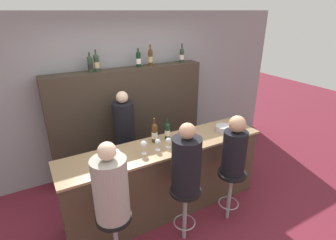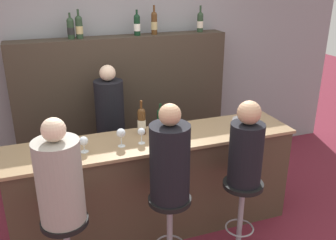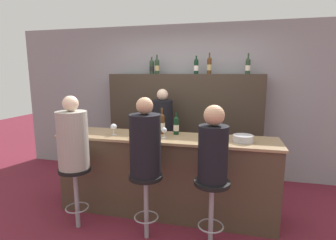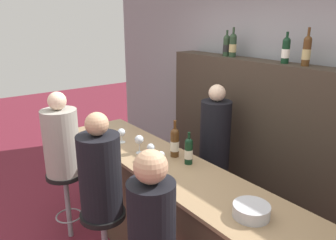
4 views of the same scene
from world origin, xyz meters
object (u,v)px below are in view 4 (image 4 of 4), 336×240
(wine_glass_0, at_px, (121,133))
(guest_seated_middle, at_px, (100,172))
(bartender, at_px, (214,161))
(bar_stool_middle, at_px, (104,230))
(guest_seated_right, at_px, (152,217))
(wine_bottle_backbar_2, at_px, (286,50))
(wine_bottle_backbar_1, at_px, (233,45))
(wine_glass_2, at_px, (151,148))
(guest_seated_left, at_px, (61,140))
(wine_bottle_backbar_0, at_px, (227,45))
(wine_glass_3, at_px, (161,156))
(wine_glass_1, at_px, (139,140))
(bar_stool_left, at_px, (66,188))
(metal_bowl, at_px, (251,211))
(wine_bottle_counter_0, at_px, (175,142))
(wine_bottle_backbar_3, at_px, (307,51))
(wine_bottle_counter_1, at_px, (189,151))

(wine_glass_0, bearing_deg, guest_seated_middle, -40.76)
(wine_glass_0, height_order, bartender, bartender)
(bar_stool_middle, height_order, guest_seated_right, guest_seated_right)
(wine_bottle_backbar_2, height_order, wine_glass_0, wine_bottle_backbar_2)
(bar_stool_middle, bearing_deg, wine_bottle_backbar_1, 102.31)
(wine_glass_2, xyz_separation_m, guest_seated_left, (-0.76, -0.52, -0.04))
(wine_bottle_backbar_0, xyz_separation_m, wine_glass_3, (0.55, -1.30, -0.79))
(wine_glass_0, bearing_deg, wine_bottle_backbar_0, 85.18)
(wine_glass_1, height_order, bar_stool_left, wine_glass_1)
(wine_bottle_backbar_0, height_order, guest_seated_left, wine_bottle_backbar_0)
(wine_glass_2, relative_size, metal_bowl, 0.65)
(wine_bottle_counter_0, bearing_deg, bar_stool_middle, -88.57)
(wine_bottle_backbar_1, distance_m, wine_glass_1, 1.52)
(bar_stool_left, bearing_deg, wine_glass_2, 34.02)
(wine_glass_0, bearing_deg, wine_glass_3, -0.00)
(wine_bottle_backbar_1, height_order, wine_glass_1, wine_bottle_backbar_1)
(wine_bottle_backbar_1, distance_m, wine_bottle_backbar_3, 0.87)
(wine_bottle_backbar_1, bearing_deg, wine_glass_2, -76.43)
(wine_bottle_counter_0, relative_size, bartender, 0.22)
(wine_bottle_backbar_3, bearing_deg, wine_glass_0, -129.51)
(wine_glass_0, bearing_deg, wine_bottle_backbar_2, 56.43)
(wine_bottle_backbar_0, bearing_deg, guest_seated_left, -101.15)
(wine_bottle_backbar_1, bearing_deg, wine_bottle_counter_1, -62.46)
(wine_glass_1, bearing_deg, guest_seated_right, -28.17)
(wine_glass_0, distance_m, guest_seated_left, 0.57)
(wine_glass_3, height_order, bartender, bartender)
(wine_bottle_backbar_0, xyz_separation_m, wine_bottle_backbar_1, (0.09, 0.00, 0.01))
(wine_bottle_backbar_2, distance_m, wine_glass_2, 1.56)
(guest_seated_left, distance_m, bartender, 1.59)
(guest_seated_middle, bearing_deg, wine_bottle_backbar_3, 75.37)
(wine_glass_0, bearing_deg, bar_stool_left, -115.69)
(wine_bottle_counter_1, relative_size, wine_glass_0, 1.95)
(wine_bottle_counter_1, xyz_separation_m, bar_stool_middle, (-0.17, -0.73, -0.56))
(wine_glass_1, relative_size, wine_glass_3, 1.32)
(bar_stool_middle, bearing_deg, guest_seated_right, -0.00)
(wine_glass_2, distance_m, bar_stool_middle, 0.76)
(wine_bottle_backbar_3, distance_m, guest_seated_left, 2.39)
(wine_bottle_counter_1, bearing_deg, wine_bottle_backbar_3, 74.48)
(wine_glass_2, relative_size, bartender, 0.10)
(wine_bottle_backbar_2, height_order, wine_glass_2, wine_bottle_backbar_2)
(wine_bottle_backbar_0, bearing_deg, wine_glass_3, -66.97)
(metal_bowl, bearing_deg, guest_seated_left, -163.57)
(wine_glass_3, height_order, guest_seated_middle, guest_seated_middle)
(metal_bowl, bearing_deg, wine_bottle_counter_0, 169.64)
(wine_bottle_backbar_1, bearing_deg, wine_bottle_backbar_0, -180.00)
(bar_stool_middle, bearing_deg, wine_bottle_backbar_3, 75.37)
(wine_glass_2, xyz_separation_m, bar_stool_middle, (0.08, -0.52, -0.55))
(wine_bottle_counter_1, bearing_deg, wine_glass_3, -116.96)
(guest_seated_left, bearing_deg, wine_glass_2, 34.02)
(wine_bottle_backbar_1, relative_size, wine_bottle_backbar_2, 1.08)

